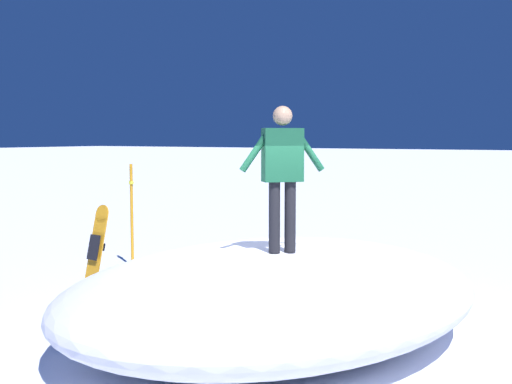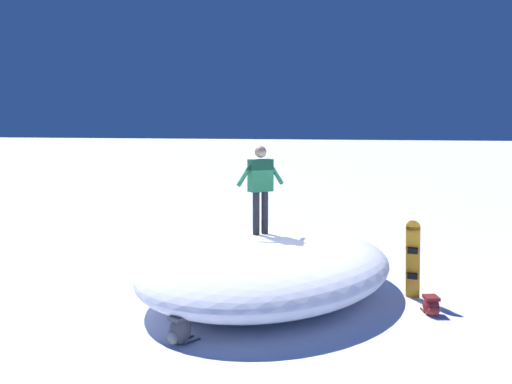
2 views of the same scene
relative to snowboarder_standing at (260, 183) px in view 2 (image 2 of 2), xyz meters
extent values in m
plane|color=white|center=(0.47, 0.56, -2.23)|extent=(240.00, 240.00, 0.00)
ellipsoid|color=white|center=(0.25, 0.24, -1.64)|extent=(7.00, 6.00, 1.19)
cylinder|color=black|center=(0.07, -0.07, -0.61)|extent=(0.14, 0.14, 0.87)
cylinder|color=black|center=(-0.07, 0.07, -0.61)|extent=(0.14, 0.14, 0.87)
cube|color=#195638|center=(0.00, 0.00, 0.15)|extent=(0.49, 0.50, 0.65)
sphere|color=tan|center=(0.00, 0.00, 0.63)|extent=(0.24, 0.24, 0.24)
cylinder|color=#195638|center=(0.23, -0.24, 0.21)|extent=(0.34, 0.35, 0.54)
cylinder|color=#195638|center=(-0.23, 0.24, 0.21)|extent=(0.34, 0.35, 0.54)
cube|color=orange|center=(-0.19, 3.01, -1.49)|extent=(0.40, 0.31, 1.48)
cylinder|color=orange|center=(-0.01, 2.98, -0.75)|extent=(0.11, 0.28, 0.27)
cube|color=black|center=(-0.18, 3.00, -1.23)|extent=(0.12, 0.23, 0.36)
cube|color=black|center=(-0.08, 2.99, -1.23)|extent=(0.12, 0.20, 0.12)
cube|color=black|center=(-0.21, 3.01, -1.76)|extent=(0.12, 0.20, 0.12)
ellipsoid|color=maroon|center=(0.58, 3.33, -2.06)|extent=(0.40, 0.38, 0.34)
ellipsoid|color=maroon|center=(0.72, 3.37, -2.11)|extent=(0.15, 0.24, 0.16)
cube|color=maroon|center=(0.58, 3.33, -1.92)|extent=(0.34, 0.32, 0.06)
cylinder|color=maroon|center=(0.38, 3.35, -2.22)|extent=(0.23, 0.10, 0.04)
cylinder|color=maroon|center=(0.43, 3.19, -2.22)|extent=(0.23, 0.10, 0.04)
ellipsoid|color=#4C4C51|center=(3.00, -0.49, -2.00)|extent=(0.46, 0.42, 0.47)
ellipsoid|color=slate|center=(3.15, -0.56, -2.07)|extent=(0.19, 0.24, 0.23)
cube|color=#4C4C51|center=(3.00, -0.49, -1.80)|extent=(0.38, 0.36, 0.06)
cylinder|color=#4C4C51|center=(2.86, -0.33, -2.22)|extent=(0.24, 0.15, 0.04)
cylinder|color=#4C4C51|center=(2.79, -0.47, -2.22)|extent=(0.24, 0.15, 0.04)
camera|label=1|loc=(-6.82, -3.62, 0.38)|focal=44.47mm
camera|label=2|loc=(10.49, 2.77, 1.15)|focal=38.06mm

